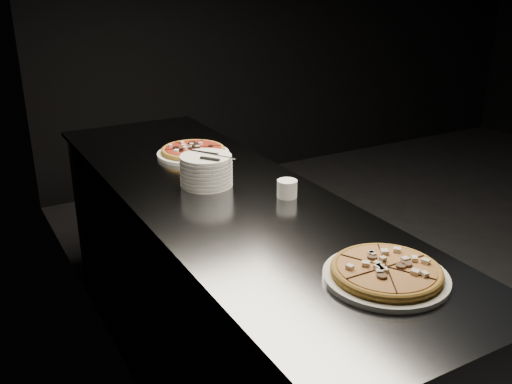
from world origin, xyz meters
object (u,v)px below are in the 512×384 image
pizza_tomato (193,151)px  cutlery (209,156)px  counter (225,292)px  plate_stack (206,170)px  ramekin (287,188)px  pizza_mushroom (386,273)px

pizza_tomato → cutlery: bearing=-104.2°
counter → plate_stack: size_ratio=11.66×
cutlery → ramekin: cutlery is taller
pizza_tomato → pizza_mushroom: bearing=-89.6°
plate_stack → counter: bearing=-76.1°
counter → cutlery: (-0.02, 0.08, 0.59)m
counter → pizza_mushroom: pizza_mushroom is taller
pizza_tomato → plate_stack: plate_stack is taller
counter → pizza_tomato: (0.09, 0.49, 0.48)m
plate_stack → pizza_mushroom: bearing=-82.7°
pizza_tomato → ramekin: size_ratio=4.66×
counter → ramekin: size_ratio=31.17×
pizza_tomato → plate_stack: size_ratio=1.74×
counter → pizza_tomato: 0.69m
pizza_tomato → ramekin: (0.10, -0.66, 0.02)m
cutlery → ramekin: (0.21, -0.26, -0.09)m
pizza_mushroom → plate_stack: size_ratio=1.71×
cutlery → ramekin: bearing=-87.4°
pizza_mushroom → cutlery: (-0.11, 0.93, 0.11)m
plate_stack → cutlery: (0.01, -0.02, 0.07)m
counter → cutlery: 0.59m
pizza_mushroom → ramekin: ramekin is taller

